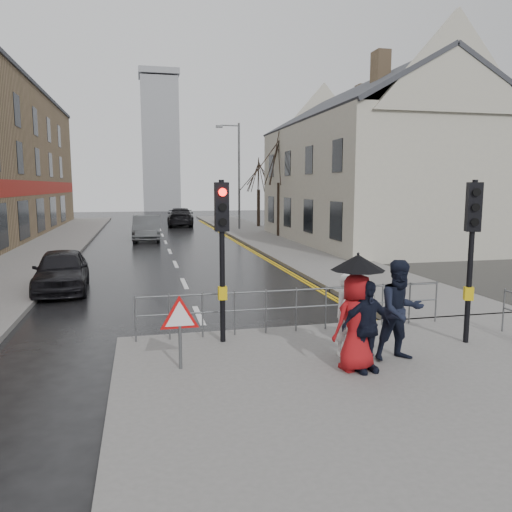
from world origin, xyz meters
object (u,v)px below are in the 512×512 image
pedestrian_with_umbrella (357,308)px  car_mid (147,228)px  pedestrian_a (348,315)px  pedestrian_b (400,310)px  car_parked (62,270)px  pedestrian_d (366,327)px

pedestrian_with_umbrella → car_mid: (-3.35, 24.28, -0.49)m
pedestrian_with_umbrella → pedestrian_a: bearing=77.1°
pedestrian_a → car_mid: (-3.53, 23.50, -0.16)m
pedestrian_a → pedestrian_b: size_ratio=0.84×
pedestrian_b → car_parked: pedestrian_b is taller
pedestrian_b → car_mid: bearing=98.5°
pedestrian_d → car_mid: bearing=90.2°
car_mid → pedestrian_b: bearing=-78.0°
pedestrian_b → car_parked: bearing=127.9°
pedestrian_with_umbrella → pedestrian_d: size_ratio=1.27×
car_parked → pedestrian_a: bearing=-55.9°
pedestrian_d → pedestrian_with_umbrella: bearing=126.7°
pedestrian_d → car_parked: bearing=116.9°
pedestrian_with_umbrella → car_parked: size_ratio=0.52×
car_parked → car_mid: car_mid is taller
pedestrian_d → car_mid: size_ratio=0.35×
pedestrian_a → car_parked: bearing=113.9°
pedestrian_with_umbrella → car_parked: pedestrian_with_umbrella is taller
pedestrian_d → pedestrian_b: bearing=17.8°
pedestrian_with_umbrella → pedestrian_d: 0.36m
pedestrian_a → pedestrian_b: bearing=-43.8°
pedestrian_with_umbrella → car_mid: 24.51m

